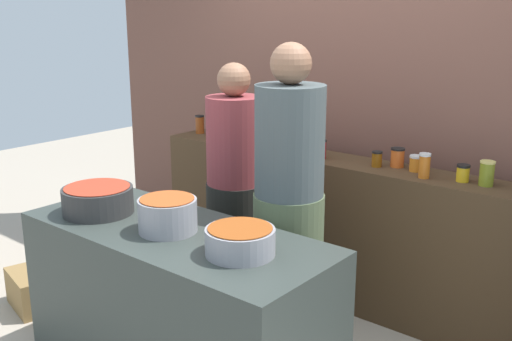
# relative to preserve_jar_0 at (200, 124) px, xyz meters

# --- Properties ---
(storefront_wall) EXTENTS (4.80, 0.12, 3.00)m
(storefront_wall) POSITION_rel_preserve_jar_0_xyz_m (1.23, 0.32, 0.44)
(storefront_wall) COLOR brown
(storefront_wall) RESTS_ON ground
(display_shelf) EXTENTS (2.70, 0.36, 0.99)m
(display_shelf) POSITION_rel_preserve_jar_0_xyz_m (1.23, -0.03, -0.57)
(display_shelf) COLOR #46311E
(display_shelf) RESTS_ON ground
(prep_table) EXTENTS (1.70, 0.70, 0.87)m
(prep_table) POSITION_rel_preserve_jar_0_xyz_m (1.23, -1.43, -0.62)
(prep_table) COLOR #2F3734
(prep_table) RESTS_ON ground
(preserve_jar_0) EXTENTS (0.07, 0.07, 0.15)m
(preserve_jar_0) POSITION_rel_preserve_jar_0_xyz_m (0.00, 0.00, 0.00)
(preserve_jar_0) COLOR #8F3E16
(preserve_jar_0) RESTS_ON display_shelf
(preserve_jar_1) EXTENTS (0.09, 0.09, 0.14)m
(preserve_jar_1) POSITION_rel_preserve_jar_0_xyz_m (0.44, -0.07, -0.00)
(preserve_jar_1) COLOR orange
(preserve_jar_1) RESTS_ON display_shelf
(preserve_jar_2) EXTENTS (0.08, 0.08, 0.10)m
(preserve_jar_2) POSITION_rel_preserve_jar_0_xyz_m (0.57, 0.03, -0.03)
(preserve_jar_2) COLOR red
(preserve_jar_2) RESTS_ON display_shelf
(preserve_jar_3) EXTENTS (0.08, 0.08, 0.13)m
(preserve_jar_3) POSITION_rel_preserve_jar_0_xyz_m (0.87, -0.06, -0.01)
(preserve_jar_3) COLOR #580F56
(preserve_jar_3) RESTS_ON display_shelf
(preserve_jar_4) EXTENTS (0.09, 0.09, 0.13)m
(preserve_jar_4) POSITION_rel_preserve_jar_0_xyz_m (1.21, -0.09, -0.01)
(preserve_jar_4) COLOR #B02625
(preserve_jar_4) RESTS_ON display_shelf
(preserve_jar_5) EXTENTS (0.07, 0.07, 0.10)m
(preserve_jar_5) POSITION_rel_preserve_jar_0_xyz_m (1.61, -0.05, -0.02)
(preserve_jar_5) COLOR #864A0E
(preserve_jar_5) RESTS_ON display_shelf
(preserve_jar_6) EXTENTS (0.09, 0.09, 0.12)m
(preserve_jar_6) POSITION_rel_preserve_jar_0_xyz_m (1.71, 0.03, -0.01)
(preserve_jar_6) COLOR orange
(preserve_jar_6) RESTS_ON display_shelf
(preserve_jar_7) EXTENTS (0.08, 0.08, 0.10)m
(preserve_jar_7) POSITION_rel_preserve_jar_0_xyz_m (1.85, 0.01, -0.02)
(preserve_jar_7) COLOR orange
(preserve_jar_7) RESTS_ON display_shelf
(preserve_jar_8) EXTENTS (0.07, 0.07, 0.15)m
(preserve_jar_8) POSITION_rel_preserve_jar_0_xyz_m (1.95, -0.10, 0.00)
(preserve_jar_8) COLOR orange
(preserve_jar_8) RESTS_ON display_shelf
(preserve_jar_9) EXTENTS (0.08, 0.08, 0.10)m
(preserve_jar_9) POSITION_rel_preserve_jar_0_xyz_m (2.16, -0.03, -0.02)
(preserve_jar_9) COLOR gold
(preserve_jar_9) RESTS_ON display_shelf
(preserve_jar_10) EXTENTS (0.08, 0.08, 0.14)m
(preserve_jar_10) POSITION_rel_preserve_jar_0_xyz_m (2.29, -0.03, -0.00)
(preserve_jar_10) COLOR olive
(preserve_jar_10) RESTS_ON display_shelf
(cooking_pot_left) EXTENTS (0.38, 0.38, 0.15)m
(cooking_pot_left) POSITION_rel_preserve_jar_0_xyz_m (0.71, -1.51, -0.11)
(cooking_pot_left) COLOR #2D2D2D
(cooking_pot_left) RESTS_ON prep_table
(cooking_pot_center) EXTENTS (0.30, 0.30, 0.17)m
(cooking_pot_center) POSITION_rel_preserve_jar_0_xyz_m (1.21, -1.46, -0.10)
(cooking_pot_center) COLOR gray
(cooking_pot_center) RESTS_ON prep_table
(cooking_pot_right) EXTENTS (0.32, 0.32, 0.13)m
(cooking_pot_right) POSITION_rel_preserve_jar_0_xyz_m (1.69, -1.45, -0.13)
(cooking_pot_right) COLOR gray
(cooking_pot_right) RESTS_ON prep_table
(cook_with_tongs) EXTENTS (0.37, 0.37, 1.64)m
(cook_with_tongs) POSITION_rel_preserve_jar_0_xyz_m (0.95, -0.65, -0.32)
(cook_with_tongs) COLOR black
(cook_with_tongs) RESTS_ON ground
(cook_in_cap) EXTENTS (0.39, 0.39, 1.79)m
(cook_in_cap) POSITION_rel_preserve_jar_0_xyz_m (1.51, -0.84, -0.25)
(cook_in_cap) COLOR #4F5D40
(cook_in_cap) RESTS_ON ground
(bread_crate) EXTENTS (0.45, 0.37, 0.25)m
(bread_crate) POSITION_rel_preserve_jar_0_xyz_m (-0.15, -1.46, -0.94)
(bread_crate) COLOR olive
(bread_crate) RESTS_ON ground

